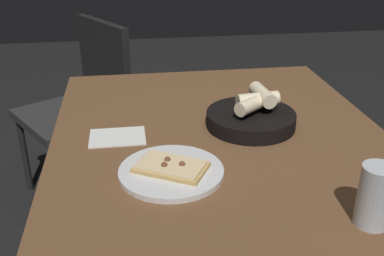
# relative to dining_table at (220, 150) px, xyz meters

# --- Properties ---
(dining_table) EXTENTS (0.98, 1.16, 0.72)m
(dining_table) POSITION_rel_dining_table_xyz_m (0.00, 0.00, 0.00)
(dining_table) COLOR brown
(dining_table) RESTS_ON ground
(pizza_plate) EXTENTS (0.26, 0.26, 0.04)m
(pizza_plate) POSITION_rel_dining_table_xyz_m (0.17, 0.21, 0.07)
(pizza_plate) COLOR white
(pizza_plate) RESTS_ON dining_table
(bread_basket) EXTENTS (0.27, 0.27, 0.11)m
(bread_basket) POSITION_rel_dining_table_xyz_m (-0.10, -0.03, 0.09)
(bread_basket) COLOR black
(bread_basket) RESTS_ON dining_table
(beer_glass) EXTENTS (0.07, 0.07, 0.14)m
(beer_glass) POSITION_rel_dining_table_xyz_m (-0.23, 0.47, 0.12)
(beer_glass) COLOR silver
(beer_glass) RESTS_ON dining_table
(napkin) EXTENTS (0.16, 0.12, 0.00)m
(napkin) POSITION_rel_dining_table_xyz_m (0.30, -0.01, 0.06)
(napkin) COLOR white
(napkin) RESTS_ON dining_table
(chair_far) EXTENTS (0.61, 0.61, 0.86)m
(chair_far) POSITION_rel_dining_table_xyz_m (0.47, -0.92, -0.17)
(chair_far) COLOR #2D2D2D
(chair_far) RESTS_ON ground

